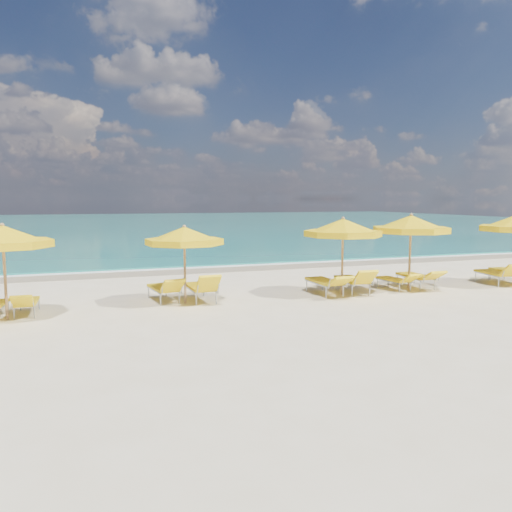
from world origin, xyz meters
name	(u,v)px	position (x,y,z in m)	size (l,w,h in m)	color
ground_plane	(273,301)	(0.00, 0.00, 0.00)	(120.00, 120.00, 0.00)	beige
ocean	(129,224)	(0.00, 48.00, 0.00)	(120.00, 80.00, 0.30)	#147569
wet_sand_band	(212,269)	(0.00, 7.40, 0.00)	(120.00, 2.60, 0.01)	tan
foam_line	(207,266)	(0.00, 8.20, 0.00)	(120.00, 1.20, 0.03)	white
whitecap_near	(70,252)	(-6.00, 17.00, 0.00)	(14.00, 0.36, 0.05)	white
whitecap_far	(258,237)	(8.00, 24.00, 0.00)	(18.00, 0.30, 0.05)	white
umbrella_2	(3,237)	(-7.16, 0.08, 2.09)	(2.69, 2.69, 2.45)	tan
umbrella_3	(184,237)	(-2.52, 0.56, 1.96)	(2.82, 2.82, 2.30)	tan
umbrella_4	(343,228)	(2.46, 0.24, 2.12)	(3.20, 3.20, 2.48)	tan
umbrella_5	(411,225)	(4.99, 0.22, 2.19)	(2.69, 2.69, 2.57)	tan
lounger_2_right	(27,307)	(-6.75, 0.53, 0.20)	(0.59, 1.61, 0.71)	#A5A8AD
lounger_3_left	(164,293)	(-3.06, 1.09, 0.23)	(0.90, 1.94, 0.84)	#A5A8AD
lounger_3_right	(201,293)	(-2.02, 0.76, 0.25)	(0.74, 1.95, 0.96)	#A5A8AD
lounger_4_left	(325,287)	(1.97, 0.43, 0.24)	(0.73, 2.09, 0.79)	#A5A8AD
lounger_4_right	(353,285)	(2.97, 0.44, 0.25)	(0.85, 2.04, 0.92)	#A5A8AD
lounger_5_left	(394,284)	(4.59, 0.47, 0.20)	(0.76, 1.71, 0.67)	#A5A8AD
lounger_5_right	(417,281)	(5.52, 0.53, 0.23)	(0.67, 1.98, 0.76)	#A5A8AD
lounger_6_left	(495,278)	(8.62, 0.20, 0.24)	(0.85, 1.94, 0.88)	#A5A8AD
lounger_6_right	(511,276)	(9.43, 0.28, 0.24)	(0.91, 2.09, 0.85)	#A5A8AD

